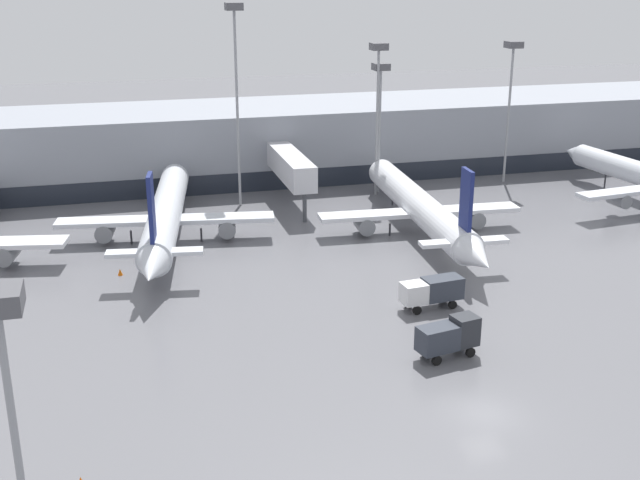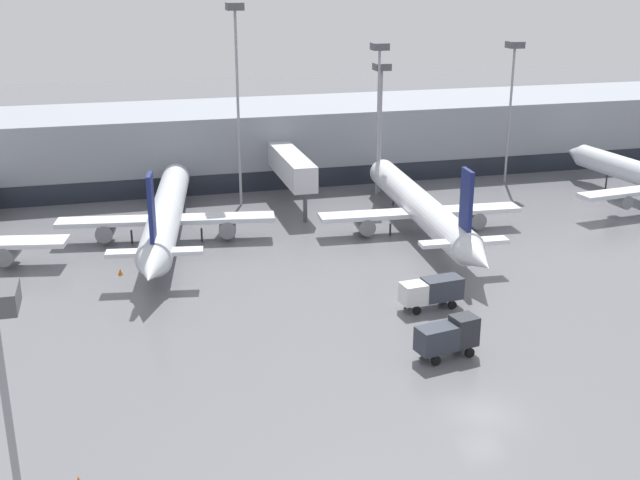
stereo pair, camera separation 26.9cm
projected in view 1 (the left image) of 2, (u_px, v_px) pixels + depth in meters
The scene contains 12 objects.
ground_plane at pixel (485, 414), 48.79m from camera, with size 320.00×320.00×0.00m, color slate.
terminal_building at pixel (274, 140), 103.88m from camera, with size 160.00×30.06×9.00m.
parked_jet_0 at pixel (420, 207), 81.55m from camera, with size 21.03×36.26×9.51m.
parked_jet_5 at pixel (166, 214), 78.71m from camera, with size 21.39×35.98×9.85m.
service_truck_1 at pixel (432, 290), 63.51m from camera, with size 5.19×2.22×2.45m.
service_truck_2 at pixel (449, 336), 55.44m from camera, with size 4.70×2.41×2.82m.
traffic_cone_1 at pixel (120, 272), 70.65m from camera, with size 0.44×0.44×0.60m.
apron_light_mast_1 at pixel (235, 52), 86.02m from camera, with size 1.80×1.80×22.25m.
apron_light_mast_2 at pixel (5, 366), 28.50m from camera, with size 1.80×1.80×15.29m.
apron_light_mast_3 at pixel (380, 89), 93.14m from camera, with size 1.80×1.80×15.30m.
apron_light_mast_4 at pixel (512, 71), 97.15m from camera, with size 1.80×1.80×17.36m.
apron_light_mast_5 at pixel (378, 76), 91.37m from camera, with size 1.80×1.80×17.70m.
Camera 1 is at (-20.73, -38.71, 25.79)m, focal length 45.00 mm.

